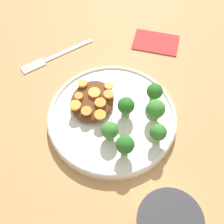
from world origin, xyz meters
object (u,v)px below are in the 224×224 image
(plate, at_px, (112,117))
(dip_bowl, at_px, (169,223))
(fork, at_px, (51,58))
(napkin, at_px, (156,42))

(plate, distance_m, dip_bowl, 0.25)
(fork, bearing_deg, dip_bowl, 89.20)
(dip_bowl, bearing_deg, fork, -43.74)
(dip_bowl, bearing_deg, napkin, -77.47)
(napkin, bearing_deg, dip_bowl, 102.53)
(plate, bearing_deg, napkin, -101.32)
(fork, height_order, napkin, same)
(dip_bowl, relative_size, napkin, 0.99)
(plate, bearing_deg, dip_bowl, 128.10)
(plate, relative_size, fork, 1.79)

